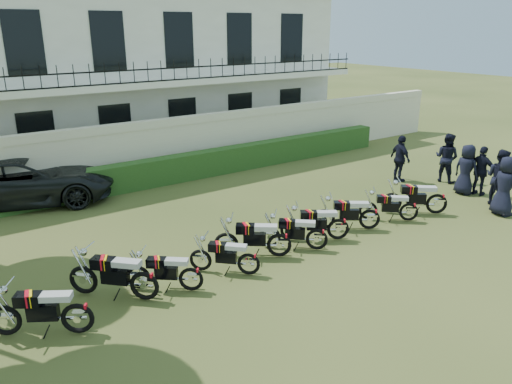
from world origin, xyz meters
TOP-DOWN VIEW (x-y plane):
  - ground at (0.00, 0.00)m, footprint 100.00×100.00m
  - perimeter_wall at (0.00, 8.00)m, footprint 30.00×0.35m
  - hedge at (1.00, 7.20)m, footprint 18.00×0.60m
  - building at (0.00, 13.96)m, footprint 20.40×9.60m
  - motorcycle_0 at (-6.34, -0.71)m, footprint 1.75×1.15m
  - motorcycle_1 at (-4.80, -0.29)m, footprint 1.52×1.57m
  - motorcycle_2 at (-3.79, -0.52)m, footprint 1.41×1.19m
  - motorcycle_3 at (-2.31, -0.64)m, footprint 1.28×1.30m
  - motorcycle_4 at (-1.12, -0.28)m, footprint 1.64×1.29m
  - motorcycle_5 at (-0.05, -0.52)m, footprint 1.40×1.31m
  - motorcycle_6 at (0.88, -0.36)m, footprint 1.64×1.15m
  - motorcycle_7 at (2.14, -0.36)m, footprint 1.59×1.21m
  - motorcycle_8 at (3.61, -0.59)m, footprint 1.39×1.23m
  - motorcycle_9 at (4.80, -0.71)m, footprint 1.64×1.39m
  - suv at (-5.54, 7.85)m, footprint 6.25×4.17m
  - officer_0 at (6.47, -1.91)m, footprint 0.74×1.01m
  - officer_1 at (7.24, -1.27)m, footprint 0.74×0.94m
  - officer_2 at (7.66, -0.39)m, footprint 0.53×1.06m
  - officer_3 at (7.34, -0.01)m, footprint 0.58×0.88m
  - officer_4 at (8.07, 1.28)m, footprint 0.83×1.00m
  - officer_5 at (6.66, 2.30)m, footprint 0.65×1.11m

SIDE VIEW (x-z plane):
  - ground at x=0.00m, z-range 0.00..0.00m
  - motorcycle_3 at x=-2.31m, z-range -0.04..0.91m
  - motorcycle_2 at x=-3.79m, z-range -0.04..0.92m
  - motorcycle_8 at x=3.61m, z-range -0.04..0.93m
  - motorcycle_5 at x=-0.05m, z-range -0.04..0.96m
  - motorcycle_6 at x=0.88m, z-range -0.04..1.00m
  - motorcycle_7 at x=2.14m, z-range -0.04..1.00m
  - hedge at x=1.00m, z-range 0.00..1.00m
  - motorcycle_4 at x=-1.12m, z-range -0.04..1.04m
  - motorcycle_0 at x=-6.34m, z-range -0.04..1.05m
  - motorcycle_9 at x=4.80m, z-range -0.04..1.08m
  - motorcycle_1 at x=-4.80m, z-range -0.04..1.10m
  - suv at x=-5.54m, z-range 0.00..1.59m
  - officer_2 at x=7.66m, z-range 0.00..1.75m
  - officer_5 at x=6.66m, z-range 0.00..1.78m
  - officer_3 at x=7.34m, z-range 0.00..1.78m
  - officer_4 at x=8.07m, z-range 0.00..1.87m
  - officer_1 at x=7.24m, z-range 0.00..1.88m
  - officer_0 at x=6.47m, z-range 0.00..1.89m
  - perimeter_wall at x=0.00m, z-range 0.02..2.32m
  - building at x=0.00m, z-range 0.01..7.41m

